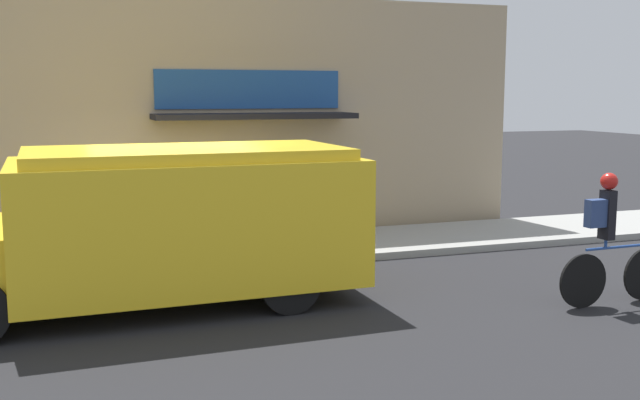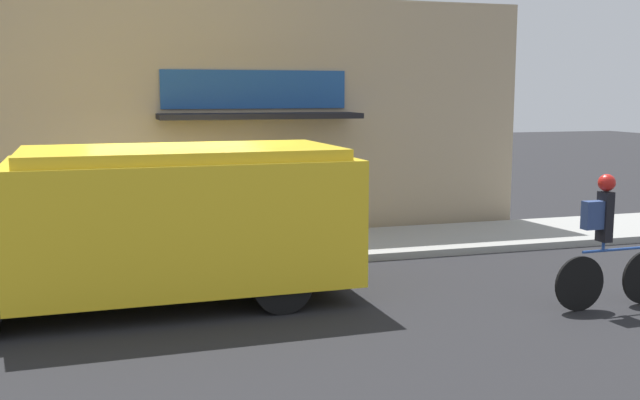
% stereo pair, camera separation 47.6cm
% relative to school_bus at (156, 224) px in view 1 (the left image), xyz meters
% --- Properties ---
extents(ground_plane, '(70.00, 70.00, 0.00)m').
position_rel_school_bus_xyz_m(ground_plane, '(0.48, 1.41, -1.08)').
color(ground_plane, '#232326').
extents(sidewalk, '(28.00, 2.31, 0.13)m').
position_rel_school_bus_xyz_m(sidewalk, '(0.48, 2.56, -1.01)').
color(sidewalk, '#999993').
rests_on(sidewalk, ground_plane).
extents(storefront, '(14.65, 1.09, 4.57)m').
position_rel_school_bus_xyz_m(storefront, '(0.55, 4.09, 1.22)').
color(storefront, tan).
rests_on(storefront, ground_plane).
extents(school_bus, '(5.94, 2.80, 2.06)m').
position_rel_school_bus_xyz_m(school_bus, '(0.00, 0.00, 0.00)').
color(school_bus, yellow).
rests_on(school_bus, ground_plane).
extents(cyclist, '(1.75, 0.22, 1.75)m').
position_rel_school_bus_xyz_m(cyclist, '(5.59, -1.99, -0.24)').
color(cyclist, black).
rests_on(cyclist, ground_plane).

